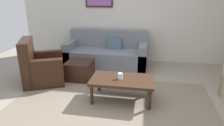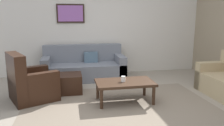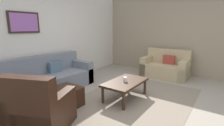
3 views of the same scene
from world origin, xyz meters
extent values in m
plane|color=gray|center=(0.00, 0.00, 0.00)|extent=(8.00, 8.00, 0.00)
cube|color=silver|center=(0.00, 2.60, 1.40)|extent=(6.00, 0.12, 2.80)
cube|color=#7C6F5E|center=(0.00, 0.00, 0.00)|extent=(3.51, 2.28, 0.01)
cube|color=slate|center=(-0.50, 1.99, 0.21)|extent=(2.10, 0.92, 0.42)
cube|color=slate|center=(-0.50, 2.33, 0.44)|extent=(2.10, 0.24, 0.88)
cube|color=slate|center=(-1.45, 1.99, 0.31)|extent=(0.20, 0.92, 0.62)
cube|color=slate|center=(0.45, 1.99, 0.31)|extent=(0.20, 0.92, 0.62)
cube|color=slate|center=(-0.30, 2.11, 0.56)|extent=(0.36, 0.12, 0.28)
cube|color=tan|center=(2.37, 0.64, 0.31)|extent=(0.86, 0.20, 0.62)
cube|color=black|center=(-1.59, 0.69, 0.22)|extent=(1.06, 1.06, 0.44)
cube|color=black|center=(-1.86, 0.56, 0.47)|extent=(0.51, 0.81, 0.95)
cube|color=black|center=(-1.45, 0.40, 0.30)|extent=(0.80, 0.47, 0.60)
cube|color=black|center=(-1.72, 0.98, 0.30)|extent=(0.80, 0.47, 0.60)
cube|color=black|center=(-0.90, 0.99, 0.20)|extent=(0.56, 0.56, 0.40)
cylinder|color=#382316|center=(-0.33, -0.05, 0.18)|extent=(0.06, 0.06, 0.36)
cylinder|color=#382316|center=(0.65, -0.05, 0.18)|extent=(0.06, 0.06, 0.36)
cylinder|color=#382316|center=(-0.33, 0.47, 0.18)|extent=(0.06, 0.06, 0.36)
cylinder|color=#382316|center=(0.65, 0.47, 0.18)|extent=(0.06, 0.06, 0.36)
cube|color=#382316|center=(0.16, 0.21, 0.39)|extent=(1.10, 0.64, 0.05)
cylinder|color=white|center=(0.12, 0.20, 0.46)|extent=(0.08, 0.08, 0.11)
cube|color=black|center=(-0.79, 2.52, 1.71)|extent=(0.74, 0.04, 0.50)
cube|color=#9358A5|center=(-0.79, 2.50, 1.71)|extent=(0.66, 0.01, 0.42)
camera|label=1|loc=(0.57, -3.09, 1.86)|focal=33.02mm
camera|label=2|loc=(-0.86, -3.79, 1.62)|focal=36.04mm
camera|label=3|loc=(-2.88, -1.59, 1.59)|focal=26.40mm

